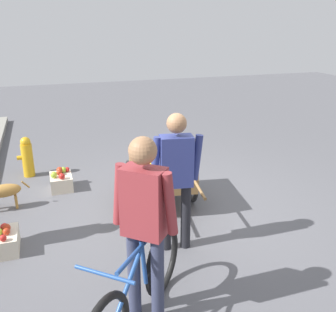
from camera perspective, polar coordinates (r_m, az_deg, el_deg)
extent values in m
plane|color=#56565B|center=(5.18, 0.74, -8.22)|extent=(24.00, 24.00, 0.00)
cube|color=olive|center=(5.24, -1.09, -3.05)|extent=(1.21, 0.96, 0.10)
cube|color=olive|center=(5.67, -1.87, 0.53)|extent=(0.19, 0.80, 0.24)
cube|color=olive|center=(4.70, -0.19, -3.53)|extent=(0.19, 0.80, 0.24)
cube|color=olive|center=(5.15, -5.19, -1.55)|extent=(1.10, 0.23, 0.24)
cube|color=olive|center=(5.24, 2.90, -1.08)|extent=(1.10, 0.23, 0.24)
torus|color=black|center=(5.24, -5.87, -4.14)|extent=(0.64, 0.16, 0.64)
torus|color=black|center=(5.35, 3.59, -3.54)|extent=(0.64, 0.16, 0.64)
cylinder|color=gray|center=(5.28, -1.09, -3.85)|extent=(0.18, 0.88, 0.04)
cylinder|color=olive|center=(4.40, -3.94, -5.58)|extent=(0.55, 0.12, 0.04)
cylinder|color=olive|center=(4.50, 4.73, -4.97)|extent=(0.55, 0.12, 0.04)
cylinder|color=gray|center=(5.76, -1.76, -3.35)|extent=(0.04, 0.04, 0.35)
ellipsoid|color=gold|center=(5.42, -2.10, -0.17)|extent=(0.17, 0.06, 0.14)
ellipsoid|color=gold|center=(5.43, -2.18, -0.03)|extent=(0.19, 0.06, 0.09)
ellipsoid|color=gold|center=(5.44, -2.27, 0.13)|extent=(0.19, 0.13, 0.09)
ellipsoid|color=gold|center=(5.45, -2.35, 0.27)|extent=(0.18, 0.06, 0.14)
ellipsoid|color=gold|center=(5.06, -1.79, -2.40)|extent=(0.17, 0.05, 0.14)
ellipsoid|color=gold|center=(5.07, -1.89, -2.24)|extent=(0.19, 0.05, 0.08)
ellipsoid|color=gold|center=(5.08, -1.97, -2.08)|extent=(0.18, 0.12, 0.08)
ellipsoid|color=gold|center=(5.09, -2.07, -1.92)|extent=(0.18, 0.08, 0.14)
ellipsoid|color=gold|center=(4.98, -0.37, -2.93)|extent=(0.18, 0.06, 0.13)
ellipsoid|color=gold|center=(4.98, -0.45, -2.80)|extent=(0.18, 0.06, 0.11)
ellipsoid|color=gold|center=(4.99, -0.55, -2.64)|extent=(0.18, 0.06, 0.04)
ellipsoid|color=gold|center=(5.00, -0.64, -2.49)|extent=(0.19, 0.06, 0.10)
ellipsoid|color=gold|center=(5.00, -0.72, -2.35)|extent=(0.18, 0.08, 0.14)
ellipsoid|color=gold|center=(5.37, -3.18, -0.92)|extent=(0.18, 0.10, 0.13)
ellipsoid|color=gold|center=(5.39, -3.27, -0.75)|extent=(0.19, 0.09, 0.05)
ellipsoid|color=gold|center=(5.40, -3.36, -0.58)|extent=(0.18, 0.06, 0.13)
ellipsoid|color=gold|center=(5.32, -0.09, -1.07)|extent=(0.18, 0.09, 0.13)
ellipsoid|color=gold|center=(5.32, -0.17, -0.94)|extent=(0.19, 0.12, 0.10)
ellipsoid|color=gold|center=(5.33, -0.25, -0.80)|extent=(0.19, 0.10, 0.05)
ellipsoid|color=gold|center=(5.34, -0.34, -0.66)|extent=(0.19, 0.08, 0.10)
ellipsoid|color=gold|center=(5.34, -0.42, -0.53)|extent=(0.18, 0.06, 0.13)
ellipsoid|color=gold|center=(5.52, 0.79, -0.42)|extent=(0.18, 0.11, 0.13)
ellipsoid|color=gold|center=(5.52, 0.71, -0.29)|extent=(0.19, 0.12, 0.09)
ellipsoid|color=gold|center=(5.53, 0.62, -0.14)|extent=(0.19, 0.11, 0.08)
ellipsoid|color=gold|center=(5.54, 0.54, 0.00)|extent=(0.18, 0.08, 0.13)
ellipsoid|color=gold|center=(5.25, -2.77, -0.56)|extent=(0.18, 0.05, 0.13)
ellipsoid|color=gold|center=(5.26, -2.86, -0.39)|extent=(0.18, 0.06, 0.05)
ellipsoid|color=gold|center=(5.28, -2.95, -0.22)|extent=(0.18, 0.08, 0.13)
ellipsoid|color=gold|center=(4.95, -0.17, -1.97)|extent=(0.19, 0.10, 0.12)
ellipsoid|color=gold|center=(4.96, -0.26, -1.83)|extent=(0.18, 0.13, 0.09)
ellipsoid|color=gold|center=(4.97, -0.36, -1.66)|extent=(0.19, 0.09, 0.09)
ellipsoid|color=gold|center=(4.97, -0.44, -1.52)|extent=(0.18, 0.08, 0.13)
ellipsoid|color=gold|center=(5.06, -0.67, -2.16)|extent=(0.18, 0.07, 0.15)
ellipsoid|color=gold|center=(5.07, -0.76, -2.01)|extent=(0.19, 0.06, 0.11)
ellipsoid|color=gold|center=(5.08, -0.85, -1.86)|extent=(0.19, 0.11, 0.05)
ellipsoid|color=gold|center=(5.08, -0.94, -1.70)|extent=(0.19, 0.06, 0.11)
ellipsoid|color=gold|center=(5.09, -1.03, -1.55)|extent=(0.18, 0.09, 0.15)
cylinder|color=black|center=(4.21, -0.29, -9.27)|extent=(0.11, 0.11, 0.77)
cylinder|color=black|center=(4.25, 2.68, -9.02)|extent=(0.11, 0.11, 0.77)
cube|color=navy|center=(3.95, 1.26, -0.77)|extent=(0.25, 0.37, 0.54)
sphere|color=#9E704C|center=(3.83, 1.31, 4.94)|extent=(0.21, 0.21, 0.21)
cylinder|color=navy|center=(3.91, -1.90, -0.57)|extent=(0.08, 0.13, 0.50)
cylinder|color=navy|center=(3.99, 4.37, -0.22)|extent=(0.08, 0.13, 0.50)
torus|color=black|center=(3.63, -0.82, -15.45)|extent=(0.53, 0.48, 0.66)
cylinder|color=#234C93|center=(3.04, -4.80, -14.17)|extent=(0.47, 0.42, 0.04)
cylinder|color=#234C93|center=(3.22, -3.68, -15.70)|extent=(0.10, 0.10, 0.45)
cylinder|color=#234C93|center=(3.04, -6.33, -19.41)|extent=(0.42, 0.38, 0.43)
ellipsoid|color=black|center=(3.09, -3.62, -11.48)|extent=(0.20, 0.08, 0.06)
cylinder|color=#234C93|center=(2.66, -9.56, -17.19)|extent=(0.33, 0.36, 0.03)
cylinder|color=#333851|center=(3.29, -1.57, -18.06)|extent=(0.11, 0.11, 0.80)
cylinder|color=#333851|center=(3.37, -5.13, -17.10)|extent=(0.11, 0.11, 0.80)
cube|color=maroon|center=(2.97, -3.64, -6.96)|extent=(0.38, 0.39, 0.57)
sphere|color=#9E704C|center=(2.81, -3.82, 0.80)|extent=(0.22, 0.22, 0.22)
cylinder|color=maroon|center=(2.88, 0.30, -7.23)|extent=(0.08, 0.13, 0.52)
cylinder|color=maroon|center=(3.06, -7.36, -5.72)|extent=(0.08, 0.12, 0.52)
ellipsoid|color=#AD7A38|center=(5.57, -23.45, -4.82)|extent=(0.23, 0.46, 0.18)
cylinder|color=#AD7A38|center=(5.56, -20.64, -4.03)|extent=(0.04, 0.11, 0.12)
cylinder|color=#AD7A38|center=(5.59, -21.83, -6.52)|extent=(0.04, 0.04, 0.18)
cylinder|color=#AD7A38|center=(5.69, -21.91, -6.08)|extent=(0.04, 0.04, 0.18)
cylinder|color=gold|center=(6.62, -20.35, -0.60)|extent=(0.18, 0.18, 0.55)
sphere|color=gold|center=(6.52, -20.67, 2.00)|extent=(0.16, 0.16, 0.16)
cylinder|color=gold|center=(6.71, -20.39, 0.15)|extent=(0.10, 0.07, 0.07)
cylinder|color=gold|center=(6.61, -21.35, -0.25)|extent=(0.07, 0.10, 0.07)
cylinder|color=#B21E1E|center=(7.20, 0.04, 1.10)|extent=(0.28, 0.28, 0.28)
cube|color=beige|center=(6.01, -15.75, -3.79)|extent=(0.44, 0.32, 0.22)
sphere|color=#99BF33|center=(6.05, -15.48, -2.01)|extent=(0.09, 0.09, 0.09)
sphere|color=#99BF33|center=(5.89, -16.80, -2.72)|extent=(0.10, 0.10, 0.10)
sphere|color=#B23319|center=(6.04, -15.97, -2.04)|extent=(0.10, 0.10, 0.10)
sphere|color=#B23319|center=(5.97, -16.06, -2.40)|extent=(0.08, 0.08, 0.08)
sphere|color=red|center=(5.81, -15.69, -2.94)|extent=(0.09, 0.09, 0.09)
sphere|color=red|center=(6.07, -14.93, -1.97)|extent=(0.08, 0.08, 0.08)
cube|color=beige|center=(4.67, -23.52, -11.80)|extent=(0.44, 0.32, 0.22)
sphere|color=red|center=(4.45, -23.58, -11.24)|extent=(0.07, 0.07, 0.07)
sphere|color=#B23319|center=(4.62, -23.14, -9.91)|extent=(0.09, 0.09, 0.09)
sphere|color=#B23319|center=(4.56, -23.15, -10.41)|extent=(0.08, 0.08, 0.08)
sphere|color=red|center=(4.64, -23.39, -9.79)|extent=(0.09, 0.09, 0.09)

